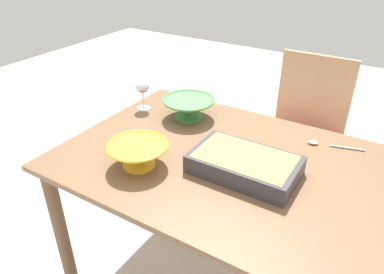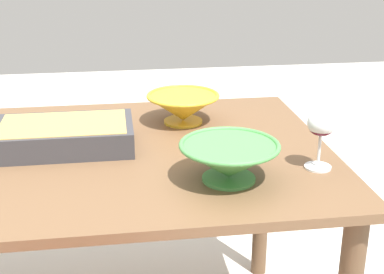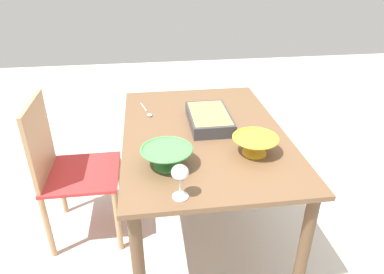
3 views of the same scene
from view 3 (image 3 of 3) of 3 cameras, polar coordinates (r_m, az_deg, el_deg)
name	(u,v)px [view 3 (image 3 of 3)]	position (r m, az deg, el deg)	size (l,w,h in m)	color
ground_plane	(202,227)	(2.48, 1.63, -14.46)	(8.00, 8.00, 0.00)	beige
dining_table	(203,147)	(2.10, 1.87, -1.57)	(1.36, 0.93, 0.74)	brown
chair	(65,166)	(2.27, -19.97, -4.49)	(0.45, 0.45, 0.94)	#B22D2D
wine_glass	(180,175)	(1.46, -1.98, -6.16)	(0.07, 0.07, 0.16)	white
casserole_dish	(209,118)	(2.11, 2.81, 3.13)	(0.40, 0.24, 0.08)	#38383D
mixing_bowl	(255,144)	(1.83, 10.25, -1.18)	(0.24, 0.24, 0.10)	yellow
small_bowl	(167,156)	(1.70, -4.13, -3.15)	(0.26, 0.26, 0.10)	#4C994C
serving_spoon	(148,112)	(2.29, -7.25, 4.02)	(0.23, 0.08, 0.01)	silver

